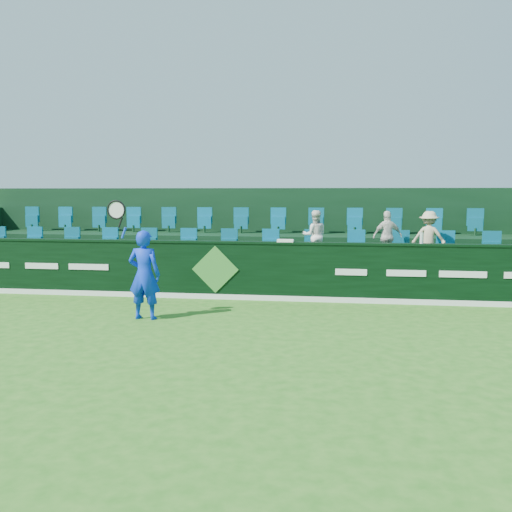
% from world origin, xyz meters
% --- Properties ---
extents(ground, '(60.00, 60.00, 0.00)m').
position_xyz_m(ground, '(0.00, 0.00, 0.00)').
color(ground, '#246718').
rests_on(ground, ground).
extents(sponsor_hoarding, '(16.00, 0.25, 1.35)m').
position_xyz_m(sponsor_hoarding, '(0.00, 4.00, 0.67)').
color(sponsor_hoarding, black).
rests_on(sponsor_hoarding, ground).
extents(stand_tier_front, '(16.00, 2.00, 0.80)m').
position_xyz_m(stand_tier_front, '(0.00, 5.10, 0.40)').
color(stand_tier_front, black).
rests_on(stand_tier_front, ground).
extents(stand_tier_back, '(16.00, 1.80, 1.30)m').
position_xyz_m(stand_tier_back, '(0.00, 7.00, 0.65)').
color(stand_tier_back, black).
rests_on(stand_tier_back, ground).
extents(stand_rear, '(16.00, 4.10, 2.60)m').
position_xyz_m(stand_rear, '(0.00, 7.44, 1.22)').
color(stand_rear, black).
rests_on(stand_rear, ground).
extents(seat_row_front, '(13.50, 0.50, 0.60)m').
position_xyz_m(seat_row_front, '(0.00, 5.50, 1.10)').
color(seat_row_front, '#0A5871').
rests_on(seat_row_front, stand_tier_front).
extents(seat_row_back, '(13.50, 0.50, 0.60)m').
position_xyz_m(seat_row_back, '(0.00, 7.30, 1.60)').
color(seat_row_back, '#0A5871').
rests_on(seat_row_back, stand_tier_back).
extents(tennis_player, '(1.06, 0.44, 2.38)m').
position_xyz_m(tennis_player, '(-0.93, 1.66, 0.89)').
color(tennis_player, '#0C31D6').
rests_on(tennis_player, ground).
extents(spectator_left, '(0.67, 0.55, 1.24)m').
position_xyz_m(spectator_left, '(2.23, 5.12, 1.42)').
color(spectator_left, white).
rests_on(spectator_left, stand_tier_front).
extents(spectator_middle, '(0.78, 0.50, 1.23)m').
position_xyz_m(spectator_middle, '(3.98, 5.12, 1.42)').
color(spectator_middle, silver).
rests_on(spectator_middle, stand_tier_front).
extents(spectator_right, '(0.86, 0.59, 1.23)m').
position_xyz_m(spectator_right, '(4.94, 5.12, 1.41)').
color(spectator_right, beige).
rests_on(spectator_right, stand_tier_front).
extents(towel, '(0.37, 0.24, 0.06)m').
position_xyz_m(towel, '(1.61, 4.00, 1.38)').
color(towel, white).
rests_on(towel, sponsor_hoarding).
extents(drinks_bottle, '(0.08, 0.08, 0.25)m').
position_xyz_m(drinks_bottle, '(4.62, 4.00, 1.47)').
color(drinks_bottle, silver).
rests_on(drinks_bottle, sponsor_hoarding).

